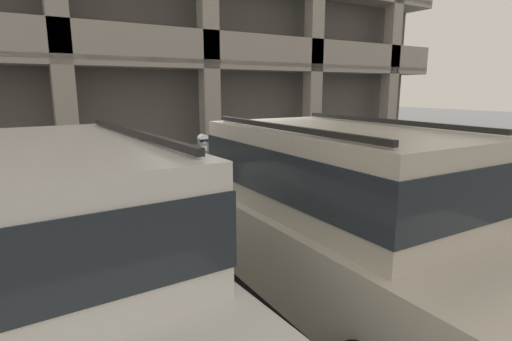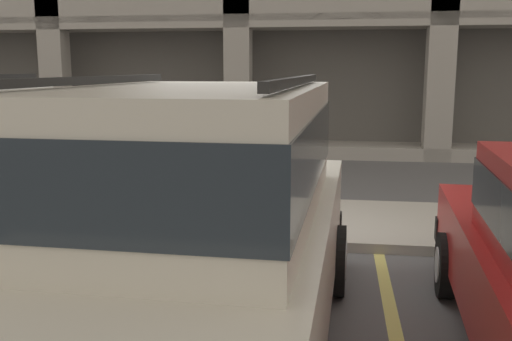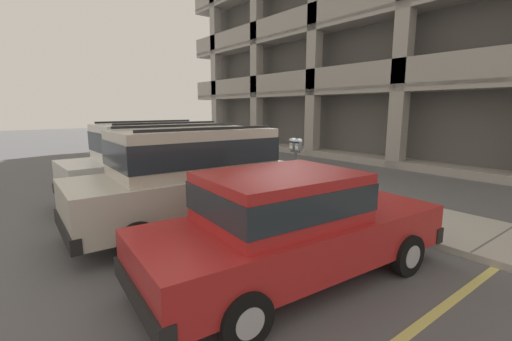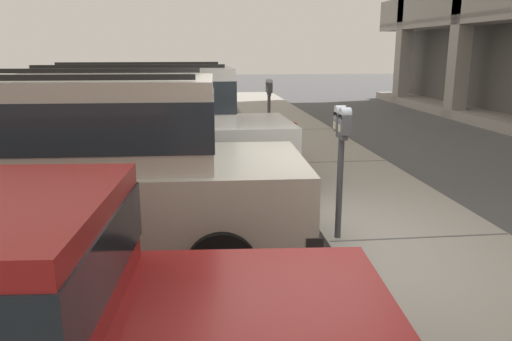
{
  "view_description": "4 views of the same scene",
  "coord_description": "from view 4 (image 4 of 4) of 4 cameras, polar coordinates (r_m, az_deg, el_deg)",
  "views": [
    {
      "loc": [
        -2.87,
        -5.53,
        2.37
      ],
      "look_at": [
        0.27,
        -0.47,
        1.13
      ],
      "focal_mm": 28.0,
      "sensor_mm": 36.0,
      "label": 1
    },
    {
      "loc": [
        0.97,
        -6.15,
        2.09
      ],
      "look_at": [
        0.15,
        -0.58,
        1.08
      ],
      "focal_mm": 40.0,
      "sensor_mm": 36.0,
      "label": 2
    },
    {
      "loc": [
        5.95,
        -5.56,
        2.36
      ],
      "look_at": [
        0.02,
        -1.0,
        1.0
      ],
      "focal_mm": 24.0,
      "sensor_mm": 36.0,
      "label": 3
    },
    {
      "loc": [
        5.18,
        -1.2,
        2.25
      ],
      "look_at": [
        0.05,
        -0.62,
        0.99
      ],
      "focal_mm": 35.0,
      "sensor_mm": 36.0,
      "label": 4
    }
  ],
  "objects": [
    {
      "name": "silver_suv",
      "position": [
        5.45,
        -19.99,
        0.61
      ],
      "size": [
        2.12,
        4.83,
        2.03
      ],
      "rotation": [
        0.0,
        0.0,
        -0.03
      ],
      "color": "beige",
      "rests_on": "ground_plane"
    },
    {
      "name": "fire_hydrant",
      "position": [
        10.09,
        4.25,
        3.53
      ],
      "size": [
        0.3,
        0.3,
        0.7
      ],
      "color": "red",
      "rests_on": "sidewalk"
    },
    {
      "name": "parking_stall_lines",
      "position": [
        4.36,
        -8.53,
        -17.47
      ],
      "size": [
        11.73,
        4.8,
        0.01
      ],
      "color": "#DBD16B",
      "rests_on": "ground_plane"
    },
    {
      "name": "parking_meter_near",
      "position": [
        5.61,
        9.74,
        3.29
      ],
      "size": [
        0.35,
        0.12,
        1.52
      ],
      "color": "#47474C",
      "rests_on": "sidewalk"
    },
    {
      "name": "sidewalk",
      "position": [
        6.15,
        18.23,
        -7.83
      ],
      "size": [
        40.0,
        2.2,
        0.12
      ],
      "color": "#ADA89E",
      "rests_on": "ground_plane"
    },
    {
      "name": "ground_plane",
      "position": [
        5.79,
        6.18,
        -9.73
      ],
      "size": [
        80.0,
        80.0,
        0.1
      ],
      "color": "#565659"
    },
    {
      "name": "parking_meter_far",
      "position": [
        11.26,
        1.5,
        8.49
      ],
      "size": [
        0.35,
        0.12,
        1.47
      ],
      "color": "#47474C",
      "rests_on": "sidewalk"
    },
    {
      "name": "red_sedan",
      "position": [
        7.99,
        -13.16,
        5.04
      ],
      "size": [
        2.12,
        4.84,
        2.03
      ],
      "rotation": [
        0.0,
        0.0,
        0.03
      ],
      "color": "silver",
      "rests_on": "ground_plane"
    }
  ]
}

